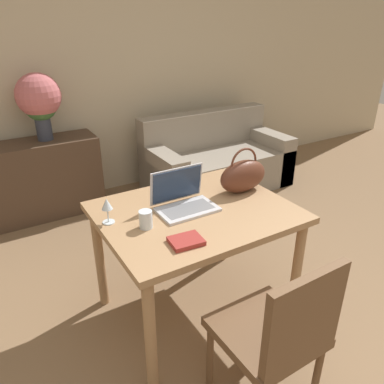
% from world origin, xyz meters
% --- Properties ---
extents(wall_back, '(10.00, 0.06, 2.70)m').
position_xyz_m(wall_back, '(0.00, 3.02, 1.35)').
color(wall_back, beige).
rests_on(wall_back, ground_plane).
extents(dining_table, '(1.11, 0.89, 0.76)m').
position_xyz_m(dining_table, '(0.01, 0.81, 0.66)').
color(dining_table, '#A87F56').
rests_on(dining_table, ground_plane).
extents(chair, '(0.45, 0.45, 0.90)m').
position_xyz_m(chair, '(-0.03, 0.03, 0.51)').
color(chair, brown).
rests_on(chair, ground_plane).
extents(couch, '(1.59, 0.80, 0.82)m').
position_xyz_m(couch, '(1.26, 2.41, 0.29)').
color(couch, gray).
rests_on(couch, ground_plane).
extents(sideboard, '(1.29, 0.40, 0.74)m').
position_xyz_m(sideboard, '(-0.65, 2.73, 0.37)').
color(sideboard, '#4C3828').
rests_on(sideboard, ground_plane).
extents(laptop, '(0.34, 0.25, 0.23)m').
position_xyz_m(laptop, '(-0.04, 0.88, 0.82)').
color(laptop, silver).
rests_on(laptop, dining_table).
extents(drinking_glass, '(0.07, 0.07, 0.10)m').
position_xyz_m(drinking_glass, '(-0.32, 0.78, 0.81)').
color(drinking_glass, silver).
rests_on(drinking_glass, dining_table).
extents(wine_glass, '(0.07, 0.07, 0.15)m').
position_xyz_m(wine_glass, '(-0.48, 0.93, 0.86)').
color(wine_glass, silver).
rests_on(wine_glass, dining_table).
extents(handbag, '(0.34, 0.15, 0.29)m').
position_xyz_m(handbag, '(0.40, 0.88, 0.87)').
color(handbag, '#592D1E').
rests_on(handbag, dining_table).
extents(flower_vase, '(0.39, 0.39, 0.60)m').
position_xyz_m(flower_vase, '(-0.44, 2.74, 1.11)').
color(flower_vase, '#333847').
rests_on(flower_vase, sideboard).
extents(book, '(0.17, 0.14, 0.02)m').
position_xyz_m(book, '(-0.22, 0.54, 0.77)').
color(book, maroon).
rests_on(book, dining_table).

